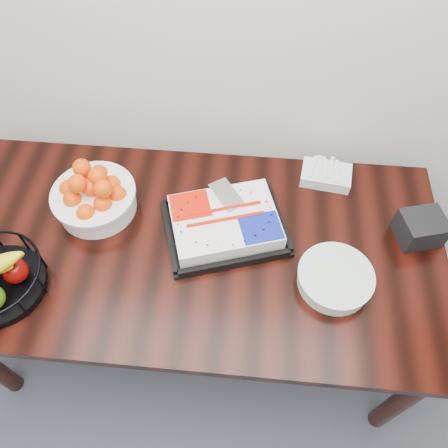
# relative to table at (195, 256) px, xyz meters

# --- Properties ---
(table) EXTENTS (1.80, 0.90, 0.75)m
(table) POSITION_rel_table_xyz_m (0.00, 0.00, 0.00)
(table) COLOR black
(table) RESTS_ON ground
(cake_tray) EXTENTS (0.51, 0.45, 0.09)m
(cake_tray) POSITION_rel_table_xyz_m (0.11, 0.07, 0.13)
(cake_tray) COLOR black
(cake_tray) RESTS_ON table
(tangerine_bowl) EXTENTS (0.31, 0.31, 0.20)m
(tangerine_bowl) POSITION_rel_table_xyz_m (-0.38, 0.13, 0.17)
(tangerine_bowl) COLOR white
(tangerine_bowl) RESTS_ON table
(plate_stack) EXTENTS (0.25, 0.25, 0.06)m
(plate_stack) POSITION_rel_table_xyz_m (0.49, -0.11, 0.12)
(plate_stack) COLOR white
(plate_stack) RESTS_ON table
(fork_bag) EXTENTS (0.21, 0.15, 0.06)m
(fork_bag) POSITION_rel_table_xyz_m (0.48, 0.35, 0.11)
(fork_bag) COLOR silver
(fork_bag) RESTS_ON table
(napkin_box) EXTENTS (0.18, 0.16, 0.11)m
(napkin_box) POSITION_rel_table_xyz_m (0.80, 0.10, 0.14)
(napkin_box) COLOR black
(napkin_box) RESTS_ON table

